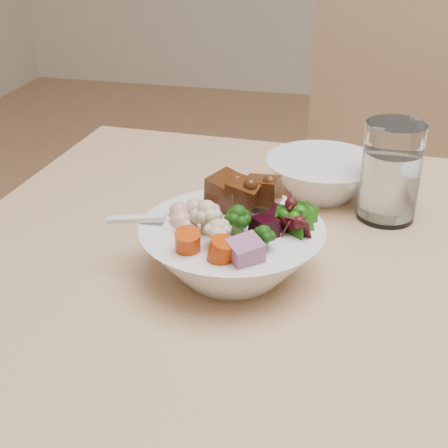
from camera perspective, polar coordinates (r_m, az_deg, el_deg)
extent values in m
cylinder|color=#DCB281|center=(1.25, -8.09, -7.89)|extent=(0.05, 0.05, 0.63)
cube|color=tan|center=(1.29, 12.90, 0.42)|extent=(0.54, 0.54, 0.04)
cube|color=tan|center=(1.39, 16.63, 12.40)|extent=(0.42, 0.16, 0.47)
cylinder|color=tan|center=(1.34, 1.70, -10.12)|extent=(0.03, 0.03, 0.44)
cylinder|color=tan|center=(1.25, 17.09, -14.90)|extent=(0.03, 0.03, 0.44)
cylinder|color=tan|center=(1.61, 7.96, -3.10)|extent=(0.03, 0.03, 0.44)
sphere|color=black|center=(0.65, 1.28, -0.06)|extent=(0.03, 0.03, 0.03)
sphere|color=beige|center=(0.65, -1.55, 0.20)|extent=(0.04, 0.04, 0.04)
cube|color=black|center=(0.67, 5.21, 0.28)|extent=(0.03, 0.03, 0.02)
cube|color=#955A89|center=(0.61, 1.95, -2.65)|extent=(0.04, 0.05, 0.03)
cylinder|color=#C33905|center=(0.62, -3.33, -1.80)|extent=(0.03, 0.03, 0.03)
sphere|color=#D69E96|center=(0.67, -3.98, 0.23)|extent=(0.02, 0.02, 0.02)
ellipsoid|color=white|center=(0.67, -4.47, -0.24)|extent=(0.03, 0.03, 0.01)
cube|color=white|center=(0.69, -8.05, 0.47)|extent=(0.07, 0.01, 0.02)
cylinder|color=white|center=(0.82, 14.99, 4.63)|extent=(0.07, 0.07, 0.13)
cylinder|color=white|center=(0.83, 14.85, 3.61)|extent=(0.06, 0.06, 0.09)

